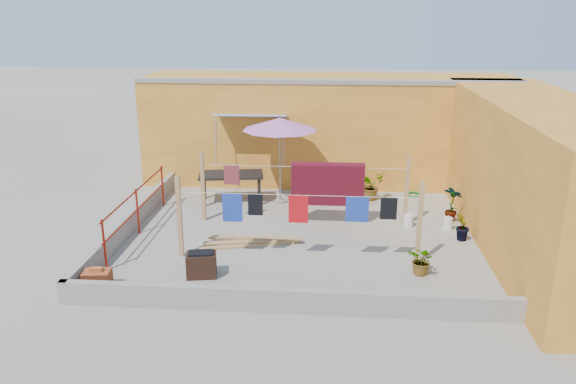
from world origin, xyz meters
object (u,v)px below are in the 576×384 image
at_px(brick_stack, 97,280).
at_px(brazier, 201,264).
at_px(white_basin, 295,299).
at_px(plant_back_a, 370,186).
at_px(outdoor_table, 231,176).
at_px(patio_umbrella, 280,124).
at_px(water_jug_b, 408,220).
at_px(green_hose, 414,195).
at_px(water_jug_a, 448,224).

relative_size(brick_stack, brazier, 0.85).
height_order(white_basin, plant_back_a, plant_back_a).
relative_size(outdoor_table, brazier, 2.89).
bearing_deg(patio_umbrella, outdoor_table, -176.15).
height_order(white_basin, water_jug_b, water_jug_b).
xyz_separation_m(patio_umbrella, water_jug_b, (3.30, -1.60, -2.01)).
relative_size(outdoor_table, plant_back_a, 2.28).
xyz_separation_m(green_hose, plant_back_a, (-1.27, -0.42, 0.37)).
bearing_deg(brick_stack, water_jug_a, 26.76).
relative_size(brazier, plant_back_a, 0.79).
height_order(patio_umbrella, water_jug_b, patio_umbrella).
relative_size(brazier, water_jug_a, 1.85).
bearing_deg(outdoor_table, brazier, -87.39).
distance_m(patio_umbrella, brick_stack, 6.44).
relative_size(brazier, white_basin, 1.26).
bearing_deg(brick_stack, green_hose, 42.62).
bearing_deg(patio_umbrella, brazier, -103.59).
distance_m(outdoor_table, white_basin, 5.91).
bearing_deg(outdoor_table, water_jug_b, -18.04).
distance_m(brazier, water_jug_b, 5.39).
height_order(outdoor_table, green_hose, outdoor_table).
distance_m(water_jug_a, plant_back_a, 2.78).
bearing_deg(green_hose, plant_back_a, -161.70).
relative_size(outdoor_table, water_jug_a, 5.35).
bearing_deg(water_jug_a, green_hose, 100.46).
distance_m(brick_stack, white_basin, 3.79).
xyz_separation_m(brick_stack, brazier, (1.85, 0.68, 0.07)).
distance_m(patio_umbrella, green_hose, 4.41).
xyz_separation_m(water_jug_a, water_jug_b, (-0.93, 0.12, 0.01)).
bearing_deg(brazier, brick_stack, -159.71).
bearing_deg(patio_umbrella, water_jug_b, -25.88).
bearing_deg(plant_back_a, water_jug_b, -68.18).
xyz_separation_m(brick_stack, water_jug_a, (7.21, 3.64, -0.04)).
distance_m(brazier, white_basin, 2.13).
relative_size(brick_stack, plant_back_a, 0.67).
relative_size(brazier, water_jug_b, 1.73).
bearing_deg(white_basin, outdoor_table, 111.37).
bearing_deg(plant_back_a, outdoor_table, -172.32).
relative_size(patio_umbrella, white_basin, 4.78).
distance_m(outdoor_table, brick_stack, 5.54).
bearing_deg(outdoor_table, plant_back_a, 7.68).
xyz_separation_m(brazier, water_jug_b, (4.43, 3.07, -0.09)).
bearing_deg(water_jug_b, outdoor_table, 161.96).
bearing_deg(water_jug_b, brazier, -145.27).
xyz_separation_m(outdoor_table, green_hose, (5.10, 0.94, -0.70)).
relative_size(brick_stack, water_jug_a, 1.58).
bearing_deg(green_hose, water_jug_b, -100.60).
xyz_separation_m(brick_stack, plant_back_a, (5.47, 5.78, 0.22)).
bearing_deg(green_hose, brazier, -131.54).
relative_size(water_jug_b, green_hose, 0.78).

